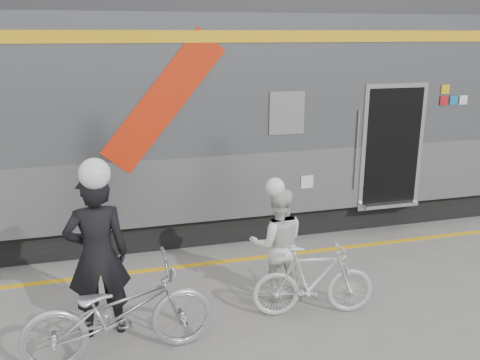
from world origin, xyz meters
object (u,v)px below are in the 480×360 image
object	(u,v)px
man	(97,256)
woman	(277,244)
bicycle_left	(120,312)
bicycle_right	(313,281)

from	to	relation	value
man	woman	distance (m)	2.34
woman	bicycle_left	bearing A→B (deg)	30.53
woman	man	bearing A→B (deg)	15.97
bicycle_left	bicycle_right	world-z (taller)	bicycle_left
bicycle_right	bicycle_left	bearing A→B (deg)	105.70
bicycle_left	bicycle_right	xyz separation A→B (m)	(2.41, 0.26, -0.08)
man	woman	size ratio (longest dim) A/B	1.29
man	woman	world-z (taller)	man
woman	bicycle_right	world-z (taller)	woman
man	bicycle_left	distance (m)	0.74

